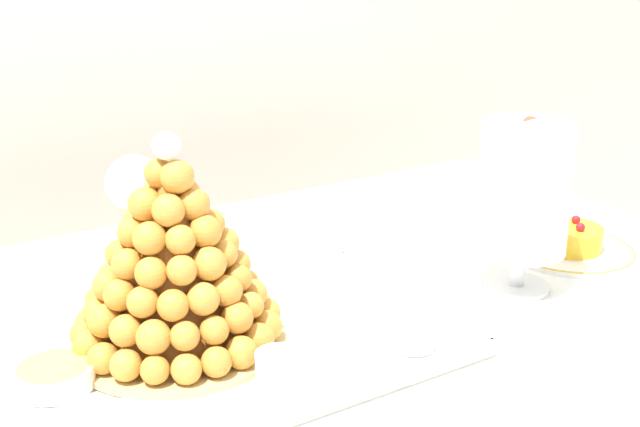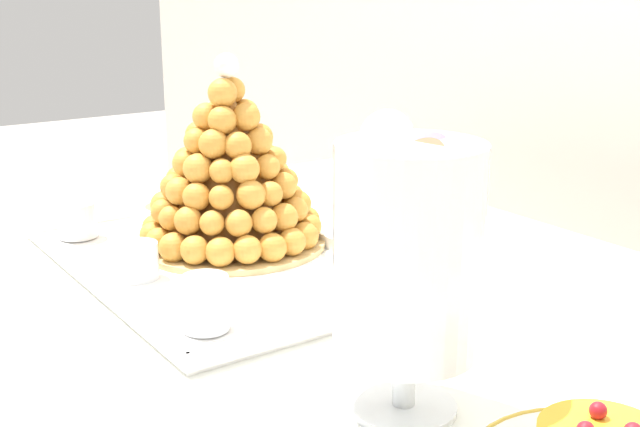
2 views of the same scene
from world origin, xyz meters
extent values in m
cylinder|color=brown|center=(0.55, 0.38, 0.38)|extent=(0.04, 0.04, 0.76)
cube|color=brown|center=(0.00, 0.00, 0.77)|extent=(1.23, 0.88, 0.02)
cube|color=white|center=(0.00, 0.00, 0.78)|extent=(1.29, 0.94, 0.00)
cube|color=white|center=(0.00, 0.47, 0.66)|extent=(1.29, 0.01, 0.24)
cube|color=white|center=(-0.19, -0.05, 0.79)|extent=(0.53, 0.32, 0.01)
cube|color=white|center=(-0.19, -0.21, 0.80)|extent=(0.53, 0.01, 0.02)
cube|color=white|center=(-0.19, 0.12, 0.80)|extent=(0.53, 0.01, 0.02)
cube|color=white|center=(-0.45, -0.05, 0.80)|extent=(0.01, 0.32, 0.02)
cube|color=white|center=(0.07, -0.05, 0.80)|extent=(0.01, 0.32, 0.02)
cylinder|color=white|center=(-0.19, -0.05, 0.79)|extent=(0.30, 0.30, 0.00)
cylinder|color=tan|center=(-0.24, 0.01, 0.79)|extent=(0.26, 0.26, 0.01)
cone|color=#B7752D|center=(-0.24, 0.01, 0.91)|extent=(0.18, 0.18, 0.22)
sphere|color=gold|center=(-0.13, 0.01, 0.82)|extent=(0.04, 0.04, 0.04)
sphere|color=gold|center=(-0.13, 0.04, 0.82)|extent=(0.04, 0.04, 0.04)
sphere|color=gold|center=(-0.15, 0.07, 0.81)|extent=(0.04, 0.04, 0.04)
sphere|color=gold|center=(-0.17, 0.10, 0.82)|extent=(0.03, 0.03, 0.03)
sphere|color=gold|center=(-0.20, 0.11, 0.82)|extent=(0.04, 0.04, 0.04)
sphere|color=gold|center=(-0.24, 0.12, 0.82)|extent=(0.03, 0.03, 0.03)
sphere|color=gold|center=(-0.27, 0.11, 0.82)|extent=(0.03, 0.03, 0.03)
sphere|color=gold|center=(-0.30, 0.10, 0.82)|extent=(0.04, 0.04, 0.04)
sphere|color=gold|center=(-0.32, 0.07, 0.81)|extent=(0.04, 0.04, 0.04)
sphere|color=gold|center=(-0.34, 0.04, 0.82)|extent=(0.04, 0.04, 0.04)
sphere|color=gold|center=(-0.34, 0.01, 0.82)|extent=(0.04, 0.04, 0.04)
sphere|color=gold|center=(-0.34, -0.02, 0.82)|extent=(0.04, 0.04, 0.04)
sphere|color=gold|center=(-0.32, -0.05, 0.82)|extent=(0.04, 0.04, 0.04)
sphere|color=gold|center=(-0.30, -0.08, 0.82)|extent=(0.03, 0.03, 0.03)
sphere|color=gold|center=(-0.27, -0.09, 0.81)|extent=(0.03, 0.03, 0.03)
sphere|color=gold|center=(-0.24, -0.10, 0.82)|extent=(0.04, 0.04, 0.04)
sphere|color=gold|center=(-0.20, -0.09, 0.82)|extent=(0.04, 0.04, 0.04)
sphere|color=gold|center=(-0.17, -0.08, 0.82)|extent=(0.04, 0.04, 0.04)
sphere|color=gold|center=(-0.15, -0.05, 0.82)|extent=(0.04, 0.04, 0.04)
sphere|color=gold|center=(-0.13, -0.02, 0.82)|extent=(0.04, 0.04, 0.04)
sphere|color=gold|center=(-0.15, 0.04, 0.85)|extent=(0.04, 0.04, 0.04)
sphere|color=gold|center=(-0.17, 0.07, 0.85)|extent=(0.03, 0.03, 0.03)
sphere|color=gold|center=(-0.19, 0.09, 0.85)|extent=(0.04, 0.04, 0.04)
sphere|color=gold|center=(-0.23, 0.10, 0.85)|extent=(0.04, 0.04, 0.04)
sphere|color=gold|center=(-0.26, 0.10, 0.85)|extent=(0.04, 0.04, 0.04)
sphere|color=gold|center=(-0.29, 0.09, 0.85)|extent=(0.03, 0.03, 0.03)
sphere|color=gold|center=(-0.31, 0.06, 0.85)|extent=(0.03, 0.03, 0.03)
sphere|color=gold|center=(-0.33, 0.03, 0.85)|extent=(0.03, 0.03, 0.03)
sphere|color=gold|center=(-0.33, 0.00, 0.85)|extent=(0.04, 0.04, 0.04)
sphere|color=gold|center=(-0.31, -0.04, 0.85)|extent=(0.04, 0.04, 0.04)
sphere|color=gold|center=(-0.29, -0.06, 0.85)|extent=(0.04, 0.04, 0.04)
sphere|color=gold|center=(-0.26, -0.08, 0.85)|extent=(0.03, 0.03, 0.03)
sphere|color=gold|center=(-0.23, -0.08, 0.85)|extent=(0.03, 0.03, 0.03)
sphere|color=gold|center=(-0.20, -0.07, 0.85)|extent=(0.04, 0.04, 0.04)
sphere|color=gold|center=(-0.17, -0.05, 0.85)|extent=(0.03, 0.03, 0.03)
sphere|color=gold|center=(-0.15, -0.02, 0.85)|extent=(0.04, 0.04, 0.04)
sphere|color=gold|center=(-0.14, 0.01, 0.85)|extent=(0.03, 0.03, 0.03)
sphere|color=gold|center=(-0.18, 0.06, 0.88)|extent=(0.04, 0.04, 0.04)
sphere|color=gold|center=(-0.20, 0.08, 0.88)|extent=(0.04, 0.04, 0.04)
sphere|color=gold|center=(-0.24, 0.09, 0.88)|extent=(0.04, 0.04, 0.04)
sphere|color=gold|center=(-0.27, 0.08, 0.88)|extent=(0.03, 0.03, 0.03)
sphere|color=gold|center=(-0.30, 0.06, 0.88)|extent=(0.03, 0.03, 0.03)
sphere|color=gold|center=(-0.31, 0.03, 0.88)|extent=(0.04, 0.04, 0.04)
sphere|color=gold|center=(-0.31, -0.01, 0.88)|extent=(0.04, 0.04, 0.04)
sphere|color=gold|center=(-0.29, -0.04, 0.88)|extent=(0.04, 0.04, 0.04)
sphere|color=gold|center=(-0.27, -0.06, 0.88)|extent=(0.04, 0.04, 0.04)
sphere|color=gold|center=(-0.23, -0.07, 0.88)|extent=(0.04, 0.04, 0.04)
sphere|color=gold|center=(-0.20, -0.06, 0.88)|extent=(0.04, 0.04, 0.04)
sphere|color=gold|center=(-0.17, -0.04, 0.88)|extent=(0.03, 0.03, 0.03)
sphere|color=gold|center=(-0.16, 0.00, 0.88)|extent=(0.04, 0.04, 0.04)
sphere|color=gold|center=(-0.16, 0.03, 0.88)|extent=(0.03, 0.03, 0.03)
sphere|color=gold|center=(-0.21, 0.06, 0.91)|extent=(0.03, 0.03, 0.03)
sphere|color=gold|center=(-0.24, 0.07, 0.91)|extent=(0.03, 0.03, 0.03)
sphere|color=gold|center=(-0.27, 0.06, 0.91)|extent=(0.03, 0.03, 0.03)
sphere|color=gold|center=(-0.29, 0.03, 0.91)|extent=(0.04, 0.04, 0.04)
sphere|color=gold|center=(-0.29, 0.00, 0.91)|extent=(0.04, 0.04, 0.04)
sphere|color=gold|center=(-0.28, -0.03, 0.91)|extent=(0.04, 0.04, 0.04)
sphere|color=gold|center=(-0.25, -0.05, 0.91)|extent=(0.03, 0.03, 0.03)
sphere|color=gold|center=(-0.22, -0.05, 0.91)|extent=(0.04, 0.04, 0.04)
sphere|color=gold|center=(-0.19, -0.03, 0.91)|extent=(0.03, 0.03, 0.03)
sphere|color=gold|center=(-0.18, 0.00, 0.91)|extent=(0.04, 0.04, 0.04)
sphere|color=gold|center=(-0.18, 0.04, 0.91)|extent=(0.03, 0.03, 0.03)
sphere|color=gold|center=(-0.23, 0.05, 0.94)|extent=(0.04, 0.04, 0.04)
sphere|color=gold|center=(-0.26, 0.05, 0.94)|extent=(0.04, 0.04, 0.04)
sphere|color=gold|center=(-0.28, 0.02, 0.94)|extent=(0.04, 0.04, 0.04)
sphere|color=gold|center=(-0.27, -0.02, 0.94)|extent=(0.04, 0.04, 0.04)
sphere|color=gold|center=(-0.24, -0.03, 0.94)|extent=(0.03, 0.03, 0.03)
sphere|color=gold|center=(-0.21, -0.03, 0.94)|extent=(0.04, 0.04, 0.04)
sphere|color=gold|center=(-0.19, 0.00, 0.94)|extent=(0.04, 0.04, 0.04)
sphere|color=gold|center=(-0.20, 0.04, 0.94)|extent=(0.04, 0.04, 0.04)
sphere|color=gold|center=(-0.24, 0.04, 0.97)|extent=(0.04, 0.04, 0.04)
sphere|color=gold|center=(-0.26, 0.01, 0.97)|extent=(0.04, 0.04, 0.04)
sphere|color=gold|center=(-0.25, -0.02, 0.97)|extent=(0.04, 0.04, 0.04)
sphere|color=gold|center=(-0.21, -0.01, 0.97)|extent=(0.04, 0.04, 0.04)
sphere|color=gold|center=(-0.21, 0.02, 0.97)|extent=(0.04, 0.04, 0.04)
sphere|color=gold|center=(-0.24, 0.02, 1.00)|extent=(0.03, 0.03, 0.03)
sphere|color=gold|center=(-0.23, 0.00, 1.00)|extent=(0.04, 0.04, 0.04)
sphere|color=white|center=(-0.24, 0.01, 1.04)|extent=(0.03, 0.03, 0.03)
sphere|color=brown|center=(-0.39, -0.15, 0.83)|extent=(0.02, 0.02, 0.02)
cylinder|color=silver|center=(-0.19, -0.15, 0.81)|extent=(0.05, 0.05, 0.05)
cylinder|color=brown|center=(-0.19, -0.15, 0.80)|extent=(0.05, 0.05, 0.02)
cylinder|color=#8C603D|center=(-0.19, -0.15, 0.82)|extent=(0.05, 0.05, 0.01)
sphere|color=brown|center=(-0.19, -0.15, 0.83)|extent=(0.01, 0.01, 0.01)
cylinder|color=silver|center=(0.00, -0.15, 0.82)|extent=(0.05, 0.05, 0.06)
cylinder|color=#F4EAC6|center=(0.00, -0.15, 0.80)|extent=(0.05, 0.05, 0.02)
cylinder|color=white|center=(0.00, -0.15, 0.82)|extent=(0.05, 0.05, 0.02)
sphere|color=brown|center=(0.00, -0.15, 0.84)|extent=(0.01, 0.01, 0.01)
cylinder|color=white|center=(-0.39, -0.01, 0.80)|extent=(0.09, 0.09, 0.02)
cylinder|color=#F2CC59|center=(-0.39, -0.01, 0.81)|extent=(0.08, 0.08, 0.00)
cylinder|color=white|center=(0.24, -0.08, 0.79)|extent=(0.09, 0.09, 0.01)
cylinder|color=white|center=(0.24, -0.08, 0.81)|extent=(0.02, 0.02, 0.05)
cylinder|color=white|center=(0.24, -0.08, 0.93)|extent=(0.13, 0.13, 0.18)
cylinder|color=#9ED860|center=(0.26, -0.08, 0.86)|extent=(0.05, 0.05, 0.04)
cylinder|color=#E54C47|center=(0.24, -0.07, 0.86)|extent=(0.06, 0.04, 0.06)
cylinder|color=brown|center=(0.23, -0.10, 0.86)|extent=(0.06, 0.05, 0.06)
cylinder|color=pink|center=(0.25, -0.07, 0.88)|extent=(0.05, 0.05, 0.03)
cylinder|color=brown|center=(0.22, -0.06, 0.88)|extent=(0.05, 0.04, 0.05)
cylinder|color=#E54C47|center=(0.22, -0.09, 0.88)|extent=(0.06, 0.04, 0.06)
cylinder|color=#72B2E0|center=(0.26, -0.10, 0.88)|extent=(0.07, 0.05, 0.07)
cylinder|color=pink|center=(0.25, -0.05, 0.90)|extent=(0.05, 0.05, 0.05)
cylinder|color=#9ED860|center=(0.21, -0.09, 0.90)|extent=(0.05, 0.05, 0.04)
cylinder|color=#72B2E0|center=(0.25, -0.10, 0.90)|extent=(0.05, 0.05, 0.04)
cylinder|color=brown|center=(0.24, -0.05, 0.92)|extent=(0.05, 0.05, 0.05)
cylinder|color=#72B2E0|center=(0.22, -0.09, 0.92)|extent=(0.04, 0.04, 0.04)
cylinder|color=#E54C47|center=(0.26, -0.08, 0.92)|extent=(0.04, 0.04, 0.04)
cylinder|color=#D199D8|center=(0.22, -0.06, 0.94)|extent=(0.07, 0.05, 0.07)
cylinder|color=#F9A54C|center=(0.24, -0.11, 0.94)|extent=(0.06, 0.05, 0.06)
cylinder|color=#9ED860|center=(0.25, -0.08, 0.94)|extent=(0.06, 0.05, 0.06)
cylinder|color=#E54C47|center=(0.21, -0.08, 0.96)|extent=(0.06, 0.05, 0.05)
cylinder|color=pink|center=(0.25, -0.10, 0.96)|extent=(0.05, 0.05, 0.03)
cylinder|color=#72B2E0|center=(0.26, -0.06, 0.96)|extent=(0.06, 0.04, 0.06)
cylinder|color=pink|center=(0.22, -0.09, 0.98)|extent=(0.06, 0.04, 0.06)
cylinder|color=brown|center=(0.25, -0.09, 0.98)|extent=(0.04, 0.04, 0.03)
cylinder|color=#D199D8|center=(0.26, -0.07, 0.98)|extent=(0.05, 0.04, 0.05)
cylinder|color=#F9A54C|center=(0.23, -0.05, 0.98)|extent=(0.05, 0.04, 0.05)
cylinder|color=#72B2E0|center=(0.23, -0.10, 1.01)|extent=(0.05, 0.04, 0.03)
cylinder|color=brown|center=(0.25, -0.08, 1.01)|extent=(0.05, 0.04, 0.05)
cylinder|color=#D199D8|center=(0.23, -0.06, 1.01)|extent=(0.06, 0.05, 0.06)
cylinder|color=white|center=(0.41, -0.02, 0.79)|extent=(0.21, 0.21, 0.01)
torus|color=gold|center=(0.41, -0.02, 0.79)|extent=(0.20, 0.20, 0.00)
cylinder|color=yellow|center=(0.41, -0.02, 0.81)|extent=(0.10, 0.10, 0.04)
sphere|color=#A51923|center=(0.43, -0.02, 0.83)|extent=(0.01, 0.01, 0.01)
sphere|color=#A51923|center=(0.39, -0.01, 0.83)|extent=(0.01, 0.01, 0.01)
sphere|color=#A51923|center=(0.40, -0.04, 0.83)|extent=(0.01, 0.01, 0.01)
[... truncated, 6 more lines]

